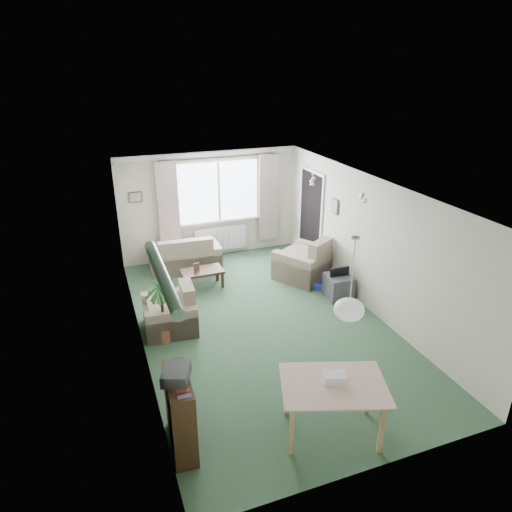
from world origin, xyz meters
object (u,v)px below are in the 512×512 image
object	(u,v)px
armchair_corner	(304,257)
sofa	(184,252)
armchair_left	(169,308)
pet_bed	(321,283)
dining_table	(332,409)
coffee_table	(202,279)
bookshelf	(180,413)
tv_cube	(338,287)
houseplant	(162,308)

from	to	relation	value
armchair_corner	sofa	bearing A→B (deg)	-61.66
armchair_left	pet_bed	size ratio (longest dim) A/B	1.55
pet_bed	dining_table	bearing A→B (deg)	-116.36
coffee_table	bookshelf	distance (m)	4.10
pet_bed	sofa	bearing A→B (deg)	143.18
sofa	armchair_corner	distance (m)	2.59
bookshelf	tv_cube	world-z (taller)	bookshelf
armchair_left	coffee_table	size ratio (longest dim) A/B	1.06
coffee_table	tv_cube	distance (m)	2.66
armchair_left	coffee_table	xyz separation A→B (m)	(0.89, 1.31, -0.21)
bookshelf	armchair_corner	bearing A→B (deg)	50.22
armchair_corner	tv_cube	world-z (taller)	armchair_corner
sofa	pet_bed	xyz separation A→B (m)	(2.39, -1.79, -0.32)
tv_cube	dining_table	bearing A→B (deg)	-117.67
armchair_left	tv_cube	size ratio (longest dim) A/B	1.76
armchair_corner	dining_table	size ratio (longest dim) A/B	0.90
coffee_table	houseplant	size ratio (longest dim) A/B	0.68
armchair_corner	dining_table	world-z (taller)	armchair_corner
armchair_left	tv_cube	bearing A→B (deg)	92.97
sofa	houseplant	distance (m)	2.83
sofa	bookshelf	xyz separation A→B (m)	(-1.10, -4.93, 0.10)
coffee_table	armchair_left	bearing A→B (deg)	-124.16
bookshelf	sofa	bearing A→B (deg)	80.25
sofa	armchair_left	size ratio (longest dim) A/B	1.72
sofa	pet_bed	bearing A→B (deg)	146.53
bookshelf	tv_cube	xyz separation A→B (m)	(3.54, 2.58, -0.25)
dining_table	pet_bed	distance (m)	3.98
armchair_corner	coffee_table	world-z (taller)	armchair_corner
armchair_corner	armchair_left	distance (m)	3.14
houseplant	tv_cube	world-z (taller)	houseplant
dining_table	pet_bed	world-z (taller)	dining_table
tv_cube	houseplant	bearing A→B (deg)	-171.07
bookshelf	houseplant	distance (m)	2.27
armchair_left	bookshelf	xyz separation A→B (m)	(-0.34, -2.59, 0.09)
armchair_left	dining_table	world-z (taller)	armchair_left
coffee_table	tv_cube	bearing A→B (deg)	-29.75
tv_cube	coffee_table	bearing A→B (deg)	153.76
tv_cube	bookshelf	bearing A→B (deg)	-140.41
armchair_left	houseplant	size ratio (longest dim) A/B	0.72
coffee_table	dining_table	size ratio (longest dim) A/B	0.74
sofa	houseplant	bearing A→B (deg)	74.62
sofa	tv_cube	distance (m)	3.40
armchair_corner	armchair_left	bearing A→B (deg)	-11.94
houseplant	tv_cube	distance (m)	3.39
bookshelf	tv_cube	distance (m)	4.39
sofa	dining_table	distance (m)	5.39
houseplant	sofa	bearing A→B (deg)	71.27
coffee_table	tv_cube	xyz separation A→B (m)	(2.31, -1.32, 0.04)
bookshelf	dining_table	xyz separation A→B (m)	(1.73, -0.42, -0.13)
coffee_table	pet_bed	world-z (taller)	coffee_table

